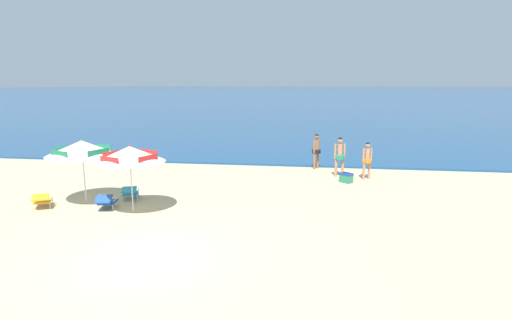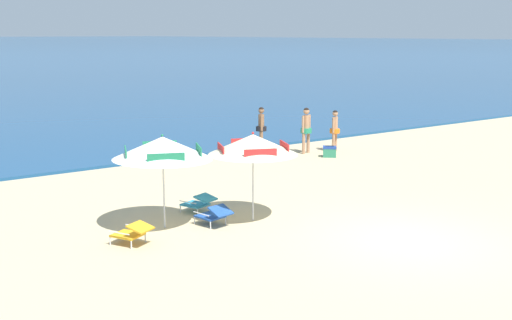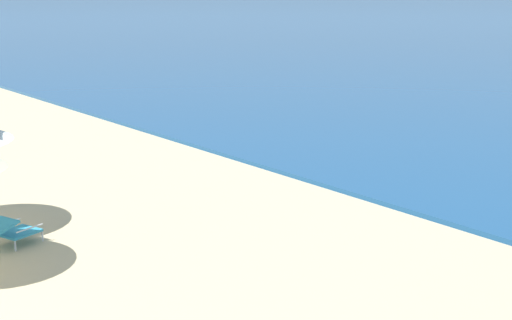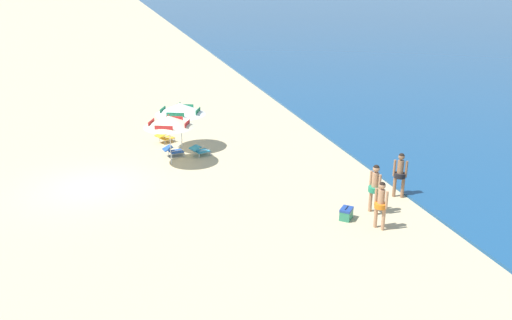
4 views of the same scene
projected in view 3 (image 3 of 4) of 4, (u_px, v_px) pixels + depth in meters
The scene contains 1 object.
lounge_chair_facing_sea at pixel (12, 230), 12.05m from camera, with size 0.79×0.98×0.49m.
Camera 3 is at (8.98, 0.82, 4.15)m, focal length 51.08 mm.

